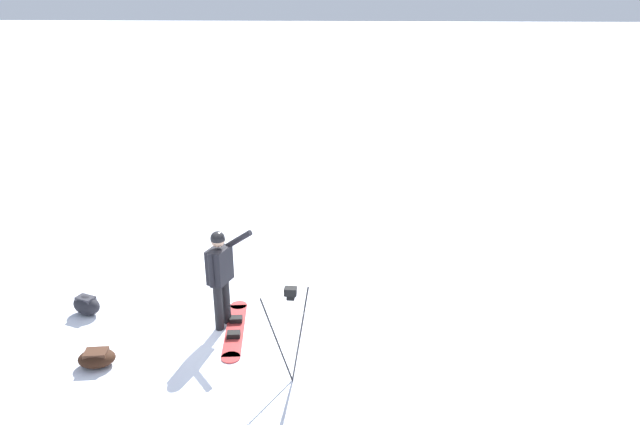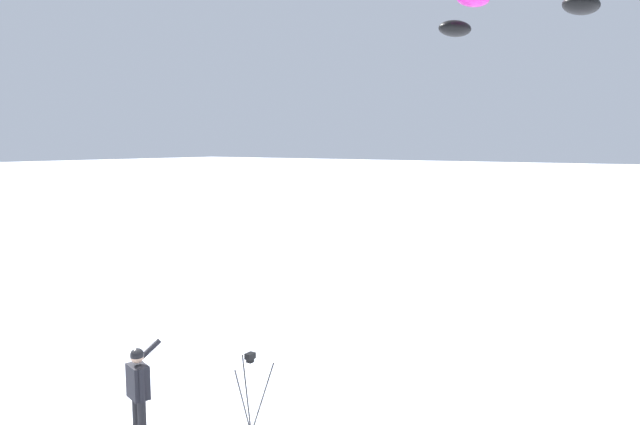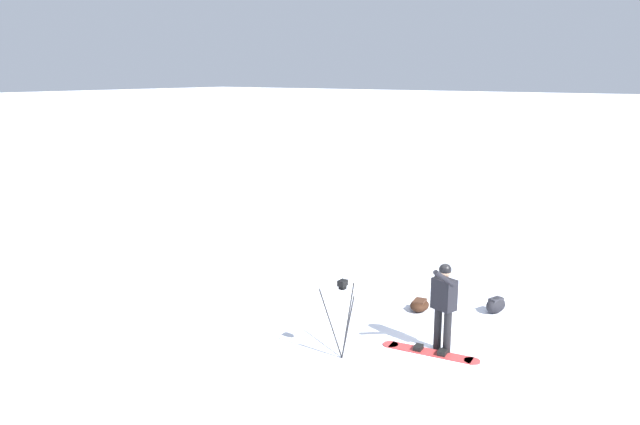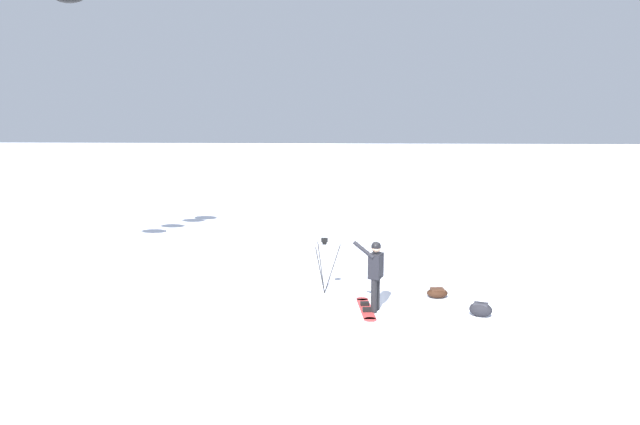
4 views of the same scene
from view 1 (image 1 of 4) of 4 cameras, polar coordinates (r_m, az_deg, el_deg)
ground_plane at (r=9.38m, az=-8.76°, el=-10.65°), size 300.00×300.00×0.00m
snowboarder at (r=8.77m, az=-10.11°, el=-5.79°), size 0.46×0.71×1.64m
snowboard at (r=9.09m, az=-8.64°, el=-11.60°), size 1.76×0.50×0.10m
gear_bag_large at (r=8.76m, az=-21.75°, el=-13.55°), size 0.46×0.58×0.24m
camera_tripod at (r=7.41m, az=-2.95°, el=-10.47°), size 0.72×0.63×1.43m
gear_bag_small at (r=10.09m, az=-22.65°, el=-8.64°), size 0.44×0.57×0.33m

